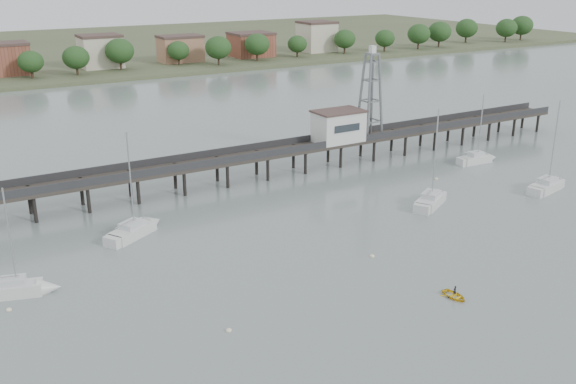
{
  "coord_description": "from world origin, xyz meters",
  "views": [
    {
      "loc": [
        -35.34,
        -26.22,
        31.86
      ],
      "look_at": [
        4.66,
        42.0,
        4.0
      ],
      "focal_mm": 40.0,
      "sensor_mm": 36.0,
      "label": 1
    }
  ],
  "objects_px": {
    "sailboat_f": "(140,228)",
    "yellow_dinghy": "(454,297)",
    "pier": "(201,164)",
    "sailboat_c": "(434,198)",
    "lattice_tower": "(371,96)",
    "sailboat_e": "(481,159)",
    "sailboat_d": "(551,184)",
    "sailboat_b": "(25,289)"
  },
  "relations": [
    {
      "from": "sailboat_f",
      "to": "yellow_dinghy",
      "type": "distance_m",
      "value": 39.47
    },
    {
      "from": "pier",
      "to": "sailboat_f",
      "type": "distance_m",
      "value": 18.53
    },
    {
      "from": "pier",
      "to": "sailboat_c",
      "type": "xyz_separation_m",
      "value": [
        26.13,
        -22.59,
        -3.16
      ]
    },
    {
      "from": "lattice_tower",
      "to": "sailboat_e",
      "type": "xyz_separation_m",
      "value": [
        15.35,
        -11.64,
        -10.45
      ]
    },
    {
      "from": "sailboat_c",
      "to": "lattice_tower",
      "type": "bearing_deg",
      "value": 47.18
    },
    {
      "from": "lattice_tower",
      "to": "sailboat_d",
      "type": "bearing_deg",
      "value": -62.18
    },
    {
      "from": "lattice_tower",
      "to": "pier",
      "type": "bearing_deg",
      "value": -180.0
    },
    {
      "from": "pier",
      "to": "sailboat_c",
      "type": "bearing_deg",
      "value": -40.85
    },
    {
      "from": "lattice_tower",
      "to": "sailboat_f",
      "type": "xyz_separation_m",
      "value": [
        -45.13,
        -12.14,
        -10.46
      ]
    },
    {
      "from": "sailboat_d",
      "to": "sailboat_f",
      "type": "bearing_deg",
      "value": 152.87
    },
    {
      "from": "sailboat_c",
      "to": "sailboat_d",
      "type": "xyz_separation_m",
      "value": [
        19.62,
        -4.4,
        0.0
      ]
    },
    {
      "from": "lattice_tower",
      "to": "yellow_dinghy",
      "type": "xyz_separation_m",
      "value": [
        -22.85,
        -44.72,
        -11.1
      ]
    },
    {
      "from": "pier",
      "to": "yellow_dinghy",
      "type": "height_order",
      "value": "pier"
    },
    {
      "from": "sailboat_f",
      "to": "yellow_dinghy",
      "type": "xyz_separation_m",
      "value": [
        22.28,
        -32.58,
        -0.64
      ]
    },
    {
      "from": "lattice_tower",
      "to": "sailboat_d",
      "type": "xyz_separation_m",
      "value": [
        14.25,
        -26.99,
        -10.46
      ]
    },
    {
      "from": "sailboat_d",
      "to": "sailboat_f",
      "type": "relative_size",
      "value": 1.02
    },
    {
      "from": "pier",
      "to": "sailboat_d",
      "type": "distance_m",
      "value": 53.21
    },
    {
      "from": "lattice_tower",
      "to": "sailboat_c",
      "type": "xyz_separation_m",
      "value": [
        -5.37,
        -22.59,
        -10.46
      ]
    },
    {
      "from": "sailboat_b",
      "to": "lattice_tower",
      "type": "bearing_deg",
      "value": 36.94
    },
    {
      "from": "yellow_dinghy",
      "to": "sailboat_e",
      "type": "bearing_deg",
      "value": 39.6
    },
    {
      "from": "sailboat_c",
      "to": "sailboat_e",
      "type": "distance_m",
      "value": 23.44
    },
    {
      "from": "lattice_tower",
      "to": "sailboat_e",
      "type": "distance_m",
      "value": 21.92
    },
    {
      "from": "sailboat_d",
      "to": "sailboat_f",
      "type": "xyz_separation_m",
      "value": [
        -59.38,
        14.85,
        0.0
      ]
    },
    {
      "from": "yellow_dinghy",
      "to": "sailboat_d",
      "type": "bearing_deg",
      "value": 24.25
    },
    {
      "from": "sailboat_b",
      "to": "yellow_dinghy",
      "type": "height_order",
      "value": "sailboat_b"
    },
    {
      "from": "sailboat_c",
      "to": "yellow_dinghy",
      "type": "height_order",
      "value": "sailboat_c"
    },
    {
      "from": "lattice_tower",
      "to": "sailboat_e",
      "type": "height_order",
      "value": "lattice_tower"
    },
    {
      "from": "yellow_dinghy",
      "to": "lattice_tower",
      "type": "bearing_deg",
      "value": 61.65
    },
    {
      "from": "sailboat_c",
      "to": "sailboat_d",
      "type": "distance_m",
      "value": 20.11
    },
    {
      "from": "sailboat_b",
      "to": "sailboat_e",
      "type": "xyz_separation_m",
      "value": [
        75.77,
        10.27,
        -0.0
      ]
    },
    {
      "from": "sailboat_c",
      "to": "sailboat_f",
      "type": "distance_m",
      "value": 41.11
    },
    {
      "from": "sailboat_e",
      "to": "yellow_dinghy",
      "type": "relative_size",
      "value": 4.29
    },
    {
      "from": "lattice_tower",
      "to": "sailboat_b",
      "type": "height_order",
      "value": "lattice_tower"
    },
    {
      "from": "sailboat_e",
      "to": "yellow_dinghy",
      "type": "bearing_deg",
      "value": -135.67
    },
    {
      "from": "sailboat_e",
      "to": "sailboat_f",
      "type": "height_order",
      "value": "sailboat_f"
    },
    {
      "from": "pier",
      "to": "sailboat_b",
      "type": "relative_size",
      "value": 12.25
    },
    {
      "from": "sailboat_c",
      "to": "sailboat_f",
      "type": "relative_size",
      "value": 1.03
    },
    {
      "from": "lattice_tower",
      "to": "sailboat_c",
      "type": "height_order",
      "value": "lattice_tower"
    },
    {
      "from": "sailboat_e",
      "to": "sailboat_c",
      "type": "bearing_deg",
      "value": -148.71
    },
    {
      "from": "sailboat_e",
      "to": "yellow_dinghy",
      "type": "xyz_separation_m",
      "value": [
        -38.2,
        -33.08,
        -0.65
      ]
    },
    {
      "from": "sailboat_e",
      "to": "sailboat_d",
      "type": "distance_m",
      "value": 15.39
    },
    {
      "from": "sailboat_b",
      "to": "sailboat_f",
      "type": "bearing_deg",
      "value": 49.58
    }
  ]
}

